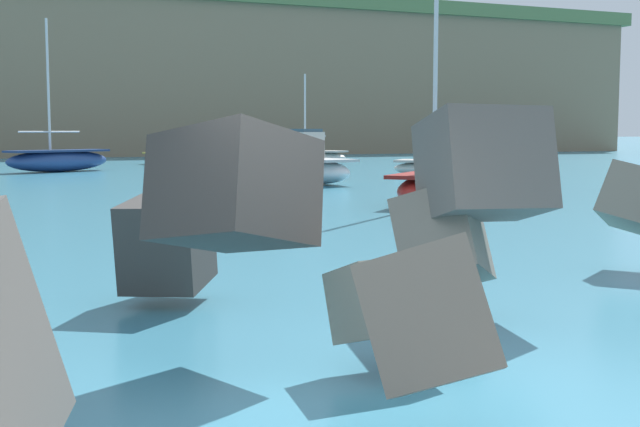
% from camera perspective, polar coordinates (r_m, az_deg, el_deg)
% --- Properties ---
extents(ground_plane, '(400.00, 400.00, 0.00)m').
position_cam_1_polar(ground_plane, '(6.50, 2.34, -12.76)').
color(ground_plane, teal).
extents(breakwater_jetty, '(32.17, 6.91, 2.46)m').
position_cam_1_polar(breakwater_jetty, '(7.20, -18.63, -1.68)').
color(breakwater_jetty, '#605B56').
rests_on(breakwater_jetty, ground).
extents(boat_near_centre, '(4.90, 4.71, 8.36)m').
position_cam_1_polar(boat_near_centre, '(23.75, 7.97, 1.94)').
color(boat_near_centre, maroon).
rests_on(boat_near_centre, ground).
extents(boat_near_right, '(4.32, 5.03, 5.50)m').
position_cam_1_polar(boat_near_right, '(52.22, -0.68, 3.91)').
color(boat_near_right, beige).
rests_on(boat_near_right, ground).
extents(boat_mid_left, '(4.78, 4.63, 1.81)m').
position_cam_1_polar(boat_mid_left, '(36.89, 8.70, 3.29)').
color(boat_mid_left, beige).
rests_on(boat_mid_left, ground).
extents(boat_mid_centre, '(5.67, 3.84, 7.43)m').
position_cam_1_polar(boat_mid_centre, '(43.59, -17.30, 3.51)').
color(boat_mid_centre, navy).
rests_on(boat_mid_centre, ground).
extents(boat_mid_right, '(2.34, 6.00, 1.88)m').
position_cam_1_polar(boat_mid_right, '(50.19, -10.11, 3.88)').
color(boat_mid_right, '#EAC64C').
rests_on(boat_mid_right, ground).
extents(boat_far_centre, '(2.83, 4.76, 2.10)m').
position_cam_1_polar(boat_far_centre, '(32.24, -0.82, 3.22)').
color(boat_far_centre, white).
rests_on(boat_far_centre, ground).
extents(mooring_buoy_inner, '(0.44, 0.44, 0.44)m').
position_cam_1_polar(mooring_buoy_inner, '(40.86, -8.89, 3.02)').
color(mooring_buoy_inner, '#E54C1E').
rests_on(mooring_buoy_inner, ground).
extents(headland_bluff, '(91.17, 37.29, 13.40)m').
position_cam_1_polar(headland_bluff, '(85.13, -12.93, 8.66)').
color(headland_bluff, '#847056').
rests_on(headland_bluff, ground).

